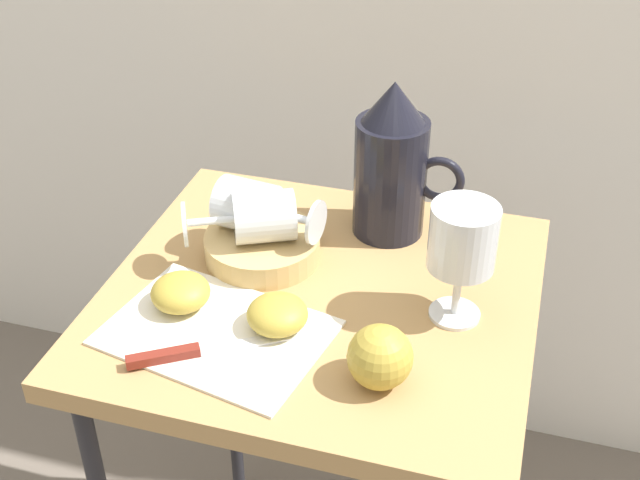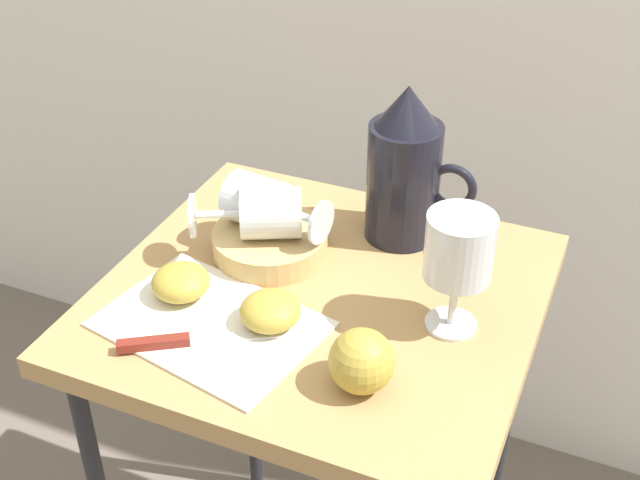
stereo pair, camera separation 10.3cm
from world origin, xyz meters
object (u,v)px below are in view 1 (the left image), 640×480
Objects in this scene: wine_glass_upright at (462,244)px; apple_whole at (380,357)px; wine_glass_tipped_far at (251,207)px; knife at (194,351)px; apple_half_right at (277,314)px; wine_glass_tipped_near at (260,217)px; basket_tray at (262,247)px; apple_half_left at (181,292)px; table at (320,334)px; pitcher at (391,174)px.

wine_glass_upright is 0.17m from apple_whole.
wine_glass_tipped_far is 0.75× the size of knife.
apple_half_right is (-0.20, -0.09, -0.08)m from wine_glass_upright.
wine_glass_tipped_near is at bearing 170.52° from wine_glass_upright.
basket_tray is at bearing 136.95° from apple_whole.
apple_half_left reaches higher than knife.
apple_whole is at bearing -52.10° from table.
wine_glass_tipped_near is 0.16m from apple_half_right.
pitcher is 3.06× the size of apple_whole.
wine_glass_tipped_far reaches higher than apple_half_right.
apple_half_left is at bearing 122.91° from knife.
apple_whole is at bearing 5.24° from knife.
wine_glass_tipped_near reaches higher than apple_whole.
table is 9.84× the size of apple_half_right.
knife is (-0.08, -0.07, -0.02)m from apple_half_right.
apple_half_right reaches higher than basket_tray.
knife is (-0.01, -0.21, -0.06)m from wine_glass_tipped_near.
apple_half_left is at bearing -166.34° from wine_glass_upright.
apple_whole is 0.22m from knife.
apple_half_left is at bearing 176.79° from apple_half_right.
pitcher is (0.15, 0.12, 0.07)m from basket_tray.
knife is (-0.28, -0.16, -0.10)m from wine_glass_upright.
knife is at bearing -57.09° from apple_half_left.
basket_tray is 1.05× the size of wine_glass_tipped_far.
apple_whole is at bearing -12.74° from apple_half_left.
wine_glass_tipped_far is at bearing 137.60° from apple_whole.
table is 0.21m from knife.
wine_glass_upright reaches higher than knife.
wine_glass_tipped_near is 0.03m from wine_glass_tipped_far.
basket_tray reaches higher than table.
pitcher is 1.15× the size of knife.
wine_glass_tipped_far is at bearing 150.92° from table.
wine_glass_tipped_near is 0.21m from knife.
apple_half_right is at bearing 158.89° from apple_whole.
table is 4.89× the size of wine_glass_tipped_far.
basket_tray is 0.16m from apple_half_right.
knife is at bearing -92.76° from wine_glass_tipped_near.
apple_half_left is 0.10m from knife.
wine_glass_tipped_far is (-0.02, 0.01, 0.05)m from basket_tray.
apple_half_right is at bearing -62.96° from wine_glass_tipped_near.
apple_half_left is 1.00× the size of apple_half_right.
basket_tray is 0.15m from apple_half_left.
apple_half_left is at bearing -106.34° from wine_glass_tipped_far.
wine_glass_tipped_far is 2.02× the size of apple_half_left.
apple_whole reaches higher than knife.
apple_whole is at bearing -114.39° from wine_glass_upright.
wine_glass_tipped_far reaches higher than wine_glass_tipped_near.
pitcher reaches higher than wine_glass_tipped_far.
table is at bearing 56.89° from knife.
apple_half_left is 0.37× the size of knife.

